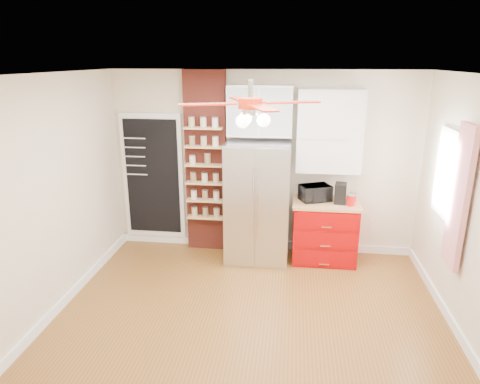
# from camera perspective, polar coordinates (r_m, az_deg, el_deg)

# --- Properties ---
(floor) EXTENTS (4.50, 4.50, 0.00)m
(floor) POSITION_cam_1_polar(r_m,az_deg,el_deg) (5.06, 1.21, -16.78)
(floor) COLOR brown
(floor) RESTS_ON ground
(ceiling) EXTENTS (4.50, 4.50, 0.00)m
(ceiling) POSITION_cam_1_polar(r_m,az_deg,el_deg) (4.19, 1.45, 15.42)
(ceiling) COLOR white
(ceiling) RESTS_ON wall_back
(wall_back) EXTENTS (4.50, 0.02, 2.70)m
(wall_back) POSITION_cam_1_polar(r_m,az_deg,el_deg) (6.36, 3.16, 3.78)
(wall_back) COLOR beige
(wall_back) RESTS_ON floor
(wall_front) EXTENTS (4.50, 0.02, 2.70)m
(wall_front) POSITION_cam_1_polar(r_m,az_deg,el_deg) (2.67, -3.27, -16.71)
(wall_front) COLOR beige
(wall_front) RESTS_ON floor
(wall_left) EXTENTS (0.02, 4.00, 2.70)m
(wall_left) POSITION_cam_1_polar(r_m,az_deg,el_deg) (5.17, -24.34, -1.00)
(wall_left) COLOR beige
(wall_left) RESTS_ON floor
(wall_right) EXTENTS (0.02, 4.00, 2.70)m
(wall_right) POSITION_cam_1_polar(r_m,az_deg,el_deg) (4.79, 29.20, -3.07)
(wall_right) COLOR beige
(wall_right) RESTS_ON floor
(chalkboard) EXTENTS (0.95, 0.05, 1.95)m
(chalkboard) POSITION_cam_1_polar(r_m,az_deg,el_deg) (6.72, -11.52, 1.99)
(chalkboard) COLOR white
(chalkboard) RESTS_ON wall_back
(brick_pillar) EXTENTS (0.60, 0.16, 2.70)m
(brick_pillar) POSITION_cam_1_polar(r_m,az_deg,el_deg) (6.40, -4.52, 3.83)
(brick_pillar) COLOR maroon
(brick_pillar) RESTS_ON floor
(fridge) EXTENTS (0.90, 0.70, 1.75)m
(fridge) POSITION_cam_1_polar(r_m,az_deg,el_deg) (6.14, 2.38, -1.32)
(fridge) COLOR silver
(fridge) RESTS_ON floor
(upper_glass_cabinet) EXTENTS (0.90, 0.35, 0.70)m
(upper_glass_cabinet) POSITION_cam_1_polar(r_m,az_deg,el_deg) (6.05, 2.69, 10.79)
(upper_glass_cabinet) COLOR white
(upper_glass_cabinet) RESTS_ON wall_back
(red_cabinet) EXTENTS (0.94, 0.64, 0.90)m
(red_cabinet) POSITION_cam_1_polar(r_m,az_deg,el_deg) (6.34, 11.17, -5.12)
(red_cabinet) COLOR #A20305
(red_cabinet) RESTS_ON floor
(upper_shelf_unit) EXTENTS (0.90, 0.30, 1.15)m
(upper_shelf_unit) POSITION_cam_1_polar(r_m,az_deg,el_deg) (6.12, 11.85, 7.91)
(upper_shelf_unit) COLOR white
(upper_shelf_unit) RESTS_ON wall_back
(window) EXTENTS (0.04, 0.75, 1.05)m
(window) POSITION_cam_1_polar(r_m,az_deg,el_deg) (5.54, 26.01, 2.09)
(window) COLOR white
(window) RESTS_ON wall_right
(curtain) EXTENTS (0.06, 0.40, 1.55)m
(curtain) POSITION_cam_1_polar(r_m,az_deg,el_deg) (5.05, 27.23, -0.63)
(curtain) COLOR red
(curtain) RESTS_ON wall_right
(ceiling_fan) EXTENTS (1.40, 1.40, 0.44)m
(ceiling_fan) POSITION_cam_1_polar(r_m,az_deg,el_deg) (4.21, 1.42, 11.66)
(ceiling_fan) COLOR silver
(ceiling_fan) RESTS_ON ceiling
(toaster_oven) EXTENTS (0.49, 0.43, 0.23)m
(toaster_oven) POSITION_cam_1_polar(r_m,az_deg,el_deg) (6.17, 9.98, -0.12)
(toaster_oven) COLOR black
(toaster_oven) RESTS_ON red_cabinet
(coffee_maker) EXTENTS (0.19, 0.23, 0.28)m
(coffee_maker) POSITION_cam_1_polar(r_m,az_deg,el_deg) (6.14, 13.25, -0.16)
(coffee_maker) COLOR black
(coffee_maker) RESTS_ON red_cabinet
(canister_left) EXTENTS (0.12, 0.12, 0.15)m
(canister_left) POSITION_cam_1_polar(r_m,az_deg,el_deg) (6.08, 14.55, -1.10)
(canister_left) COLOR red
(canister_left) RESTS_ON red_cabinet
(canister_right) EXTENTS (0.09, 0.09, 0.13)m
(canister_right) POSITION_cam_1_polar(r_m,az_deg,el_deg) (6.25, 14.80, -0.68)
(canister_right) COLOR red
(canister_right) RESTS_ON red_cabinet
(pantry_jar_oats) EXTENTS (0.10, 0.10, 0.12)m
(pantry_jar_oats) POSITION_cam_1_polar(r_m,az_deg,el_deg) (6.26, -6.38, 4.27)
(pantry_jar_oats) COLOR beige
(pantry_jar_oats) RESTS_ON brick_pillar
(pantry_jar_beans) EXTENTS (0.11, 0.11, 0.14)m
(pantry_jar_beans) POSITION_cam_1_polar(r_m,az_deg,el_deg) (6.26, -4.35, 4.43)
(pantry_jar_beans) COLOR olive
(pantry_jar_beans) RESTS_ON brick_pillar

